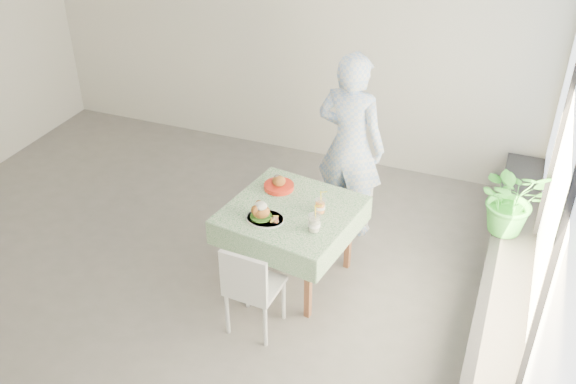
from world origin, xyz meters
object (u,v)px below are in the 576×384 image
at_px(cafe_table, 291,235).
at_px(main_dish, 263,214).
at_px(diner, 350,146).
at_px(chair_near, 255,302).
at_px(chair_far, 344,209).
at_px(juice_cup_orange, 320,206).
at_px(potted_plant, 513,199).

distance_m(cafe_table, main_dish, 0.44).
bearing_deg(diner, cafe_table, 83.85).
bearing_deg(diner, main_dish, 79.21).
relative_size(chair_near, diner, 0.46).
bearing_deg(chair_far, chair_near, -99.77).
relative_size(cafe_table, main_dish, 3.65).
bearing_deg(juice_cup_orange, chair_near, -110.93).
relative_size(chair_far, main_dish, 2.63).
distance_m(cafe_table, juice_cup_orange, 0.42).
relative_size(cafe_table, juice_cup_orange, 4.63).
relative_size(cafe_table, diner, 0.64).
distance_m(chair_far, potted_plant, 1.62).
height_order(chair_far, juice_cup_orange, juice_cup_orange).
height_order(chair_near, juice_cup_orange, juice_cup_orange).
height_order(cafe_table, juice_cup_orange, juice_cup_orange).
height_order(chair_far, chair_near, chair_far).
xyz_separation_m(main_dish, juice_cup_orange, (0.41, 0.27, 0.00)).
relative_size(chair_far, chair_near, 1.01).
bearing_deg(main_dish, chair_near, -75.64).
xyz_separation_m(chair_near, main_dish, (-0.12, 0.47, 0.54)).
bearing_deg(chair_far, potted_plant, -5.04).
xyz_separation_m(chair_near, juice_cup_orange, (0.28, 0.75, 0.54)).
bearing_deg(chair_near, juice_cup_orange, 69.07).
distance_m(cafe_table, diner, 1.07).
height_order(chair_near, diner, diner).
bearing_deg(cafe_table, potted_plant, 22.37).
xyz_separation_m(chair_far, main_dish, (-0.39, -1.09, 0.53)).
height_order(diner, juice_cup_orange, diner).
bearing_deg(potted_plant, chair_near, -141.35).
distance_m(chair_near, diner, 1.80).
relative_size(cafe_table, chair_far, 1.39).
bearing_deg(cafe_table, chair_far, 74.99).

